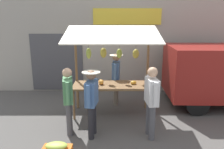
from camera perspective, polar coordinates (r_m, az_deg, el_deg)
The scene contains 7 objects.
ground_plane at distance 6.71m, azimuth -0.01°, elevation -9.74°, with size 40.00×40.00×0.00m, color #514F4C.
street_backdrop at distance 8.38m, azimuth -0.28°, elevation 7.26°, with size 9.00×0.30×3.40m.
market_stall at distance 6.27m, azimuth 0.02°, elevation 3.38°, with size 2.50×1.46×2.50m.
vendor_with_sunhat at distance 7.10m, azimuth 1.02°, elevation -0.11°, with size 0.42×0.70×1.63m.
shopper_with_shopping_bag at distance 5.20m, azimuth 9.94°, elevation -5.73°, with size 0.27×0.71×1.68m.
shopper_in_grey_tee at distance 5.42m, azimuth -11.01°, elevation -5.46°, with size 0.30×0.68×1.61m.
shopper_in_striped_shirt at distance 5.18m, azimuth -5.17°, elevation -6.07°, with size 0.41×0.68×1.60m.
Camera 1 is at (0.01, 6.12, 2.75)m, focal length 36.13 mm.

